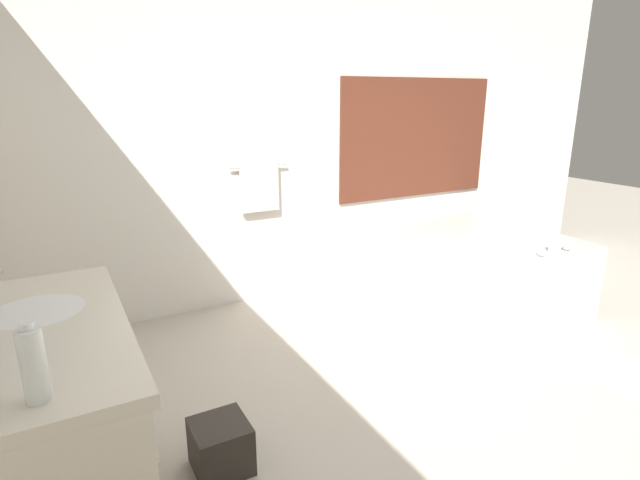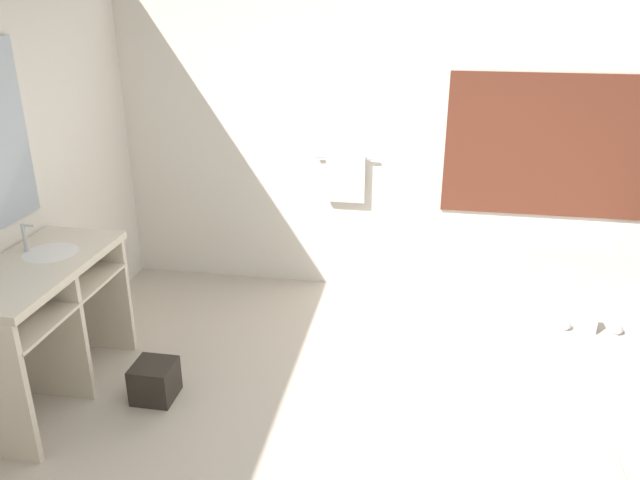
{
  "view_description": "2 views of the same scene",
  "coord_description": "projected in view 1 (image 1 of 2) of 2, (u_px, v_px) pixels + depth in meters",
  "views": [
    {
      "loc": [
        -1.8,
        -1.58,
        1.7
      ],
      "look_at": [
        -0.43,
        0.9,
        0.87
      ],
      "focal_mm": 28.0,
      "sensor_mm": 36.0,
      "label": 1
    },
    {
      "loc": [
        0.34,
        -2.73,
        2.42
      ],
      "look_at": [
        -0.28,
        0.82,
        0.97
      ],
      "focal_mm": 35.0,
      "sensor_mm": 36.0,
      "label": 2
    }
  ],
  "objects": [
    {
      "name": "bathtub",
      "position": [
        474.0,
        260.0,
        4.3
      ],
      "size": [
        0.99,
        1.69,
        0.72
      ],
      "color": "silver",
      "rests_on": "ground_plane"
    },
    {
      "name": "waste_bin",
      "position": [
        221.0,
        446.0,
        2.33
      ],
      "size": [
        0.25,
        0.25,
        0.24
      ],
      "color": "#2D2823",
      "rests_on": "ground_plane"
    },
    {
      "name": "ground_plane",
      "position": [
        473.0,
        428.0,
        2.64
      ],
      "size": [
        16.0,
        16.0,
        0.0
      ],
      "primitive_type": "plane",
      "color": "beige",
      "rests_on": "ground"
    },
    {
      "name": "vanity_counter",
      "position": [
        50.0,
        390.0,
        1.83
      ],
      "size": [
        0.58,
        1.21,
        0.91
      ],
      "color": "beige",
      "rests_on": "ground_plane"
    },
    {
      "name": "water_bottle_1",
      "position": [
        33.0,
        364.0,
        1.31
      ],
      "size": [
        0.07,
        0.07,
        0.23
      ],
      "color": "silver",
      "rests_on": "vanity_counter"
    },
    {
      "name": "wall_back_with_blinds",
      "position": [
        293.0,
        138.0,
        4.16
      ],
      "size": [
        7.4,
        0.13,
        2.7
      ],
      "color": "white",
      "rests_on": "ground_plane"
    },
    {
      "name": "bath_mat",
      "position": [
        611.0,
        364.0,
        3.25
      ],
      "size": [
        0.46,
        0.61,
        0.02
      ],
      "color": "white",
      "rests_on": "ground_plane"
    }
  ]
}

